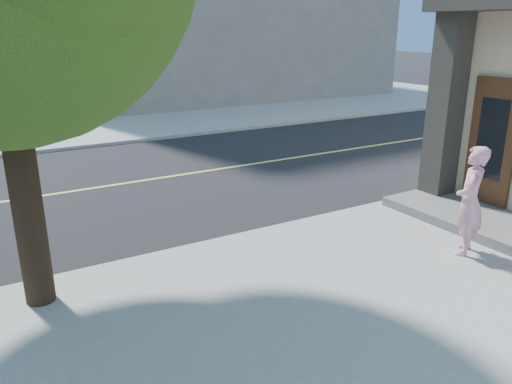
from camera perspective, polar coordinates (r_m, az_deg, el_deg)
sidewalk_ne at (r=31.78m, az=-7.30°, el=11.39°), size 29.00×25.00×0.12m
man_on_phone at (r=8.84m, az=23.26°, el=-0.94°), size 0.80×0.72×1.82m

